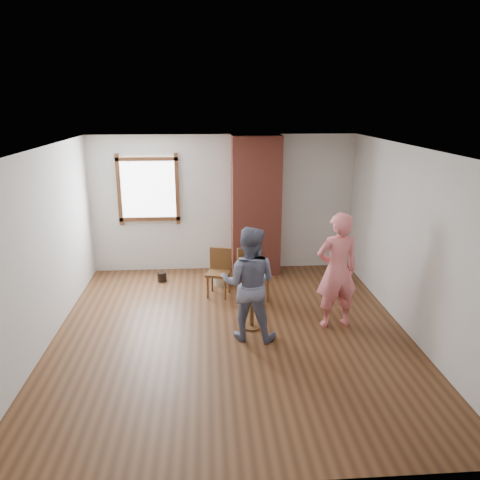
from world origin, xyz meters
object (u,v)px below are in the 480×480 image
at_px(stoneware_crock, 222,272).
at_px(man, 249,284).
at_px(person_pink, 337,271).
at_px(dining_chair_right, 252,271).
at_px(side_table, 252,302).
at_px(dining_chair_left, 219,269).

xyz_separation_m(stoneware_crock, man, (0.30, -2.01, 0.57)).
height_order(man, person_pink, person_pink).
bearing_deg(man, dining_chair_right, -83.00).
height_order(stoneware_crock, man, man).
bearing_deg(dining_chair_right, person_pink, -67.02).
distance_m(dining_chair_right, man, 1.34).
xyz_separation_m(stoneware_crock, person_pink, (1.58, -1.76, 0.62)).
bearing_deg(side_table, dining_chair_right, 84.60).
height_order(dining_chair_right, side_table, dining_chair_right).
relative_size(stoneware_crock, person_pink, 0.27).
distance_m(side_table, person_pink, 1.30).
height_order(dining_chair_left, person_pink, person_pink).
relative_size(man, person_pink, 0.93).
bearing_deg(dining_chair_left, stoneware_crock, 98.03).
relative_size(dining_chair_left, side_table, 1.33).
distance_m(stoneware_crock, dining_chair_right, 0.90).
height_order(side_table, man, man).
xyz_separation_m(side_table, man, (-0.07, -0.27, 0.40)).
height_order(dining_chair_left, side_table, dining_chair_left).
bearing_deg(man, person_pink, -154.54).
height_order(stoneware_crock, dining_chair_right, dining_chair_right).
bearing_deg(person_pink, dining_chair_left, -46.13).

